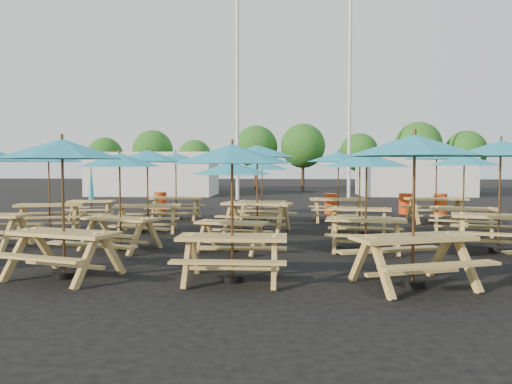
# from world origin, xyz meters

# --- Properties ---
(ground) EXTENTS (120.00, 120.00, 0.00)m
(ground) POSITION_xyz_m (0.00, 0.00, 0.00)
(ground) COLOR black
(ground) RESTS_ON ground
(picnic_unit_2) EXTENTS (2.64, 2.64, 2.40)m
(picnic_unit_2) POSITION_xyz_m (-6.02, -0.04, 2.07)
(picnic_unit_2) COLOR tan
(picnic_unit_2) RESTS_ON ground
(picnic_unit_3) EXTENTS (1.70, 1.51, 2.04)m
(picnic_unit_3) POSITION_xyz_m (-6.06, 3.13, 0.84)
(picnic_unit_3) COLOR tan
(picnic_unit_3) RESTS_ON ground
(picnic_unit_4) EXTENTS (2.62, 2.62, 2.41)m
(picnic_unit_4) POSITION_xyz_m (-2.74, -6.02, 2.08)
(picnic_unit_4) COLOR tan
(picnic_unit_4) RESTS_ON ground
(picnic_unit_5) EXTENTS (2.52, 2.52, 2.24)m
(picnic_unit_5) POSITION_xyz_m (-2.77, -3.15, 1.93)
(picnic_unit_5) COLOR tan
(picnic_unit_5) RESTS_ON ground
(picnic_unit_6) EXTENTS (2.46, 2.46, 2.41)m
(picnic_unit_6) POSITION_xyz_m (-3.01, -0.16, 2.08)
(picnic_unit_6) COLOR tan
(picnic_unit_6) RESTS_ON ground
(picnic_unit_7) EXTENTS (2.17, 2.17, 2.41)m
(picnic_unit_7) POSITION_xyz_m (-3.02, 3.33, 2.08)
(picnic_unit_7) COLOR tan
(picnic_unit_7) RESTS_ON ground
(picnic_unit_8) EXTENTS (2.05, 2.05, 2.31)m
(picnic_unit_8) POSITION_xyz_m (0.18, -6.08, 1.99)
(picnic_unit_8) COLOR tan
(picnic_unit_8) RESTS_ON ground
(picnic_unit_9) EXTENTS (2.15, 2.15, 2.04)m
(picnic_unit_9) POSITION_xyz_m (-0.20, -3.18, 1.76)
(picnic_unit_9) COLOR tan
(picnic_unit_9) RESTS_ON ground
(picnic_unit_10) EXTENTS (2.70, 2.70, 2.56)m
(picnic_unit_10) POSITION_xyz_m (0.13, 0.20, 2.21)
(picnic_unit_10) COLOR tan
(picnic_unit_10) RESTS_ON ground
(picnic_unit_11) EXTENTS (2.05, 2.05, 2.12)m
(picnic_unit_11) POSITION_xyz_m (0.09, 3.08, 1.82)
(picnic_unit_11) COLOR tan
(picnic_unit_11) RESTS_ON ground
(picnic_unit_12) EXTENTS (2.75, 2.75, 2.44)m
(picnic_unit_12) POSITION_xyz_m (3.09, -6.22, 2.11)
(picnic_unit_12) COLOR tan
(picnic_unit_12) RESTS_ON ground
(picnic_unit_13) EXTENTS (2.20, 2.20, 2.23)m
(picnic_unit_13) POSITION_xyz_m (2.82, -2.93, 1.93)
(picnic_unit_13) COLOR tan
(picnic_unit_13) RESTS_ON ground
(picnic_unit_14) EXTENTS (2.29, 2.29, 2.23)m
(picnic_unit_14) POSITION_xyz_m (3.04, -0.12, 1.92)
(picnic_unit_14) COLOR tan
(picnic_unit_14) RESTS_ON ground
(picnic_unit_15) EXTENTS (2.20, 2.20, 2.43)m
(picnic_unit_15) POSITION_xyz_m (2.72, 2.99, 2.10)
(picnic_unit_15) COLOR tan
(picnic_unit_15) RESTS_ON ground
(picnic_unit_17) EXTENTS (2.73, 2.73, 2.51)m
(picnic_unit_17) POSITION_xyz_m (5.75, -2.83, 2.17)
(picnic_unit_17) COLOR tan
(picnic_unit_17) RESTS_ON ground
(picnic_unit_18) EXTENTS (2.49, 2.49, 2.28)m
(picnic_unit_18) POSITION_xyz_m (5.93, 0.06, 1.97)
(picnic_unit_18) COLOR tan
(picnic_unit_18) RESTS_ON ground
(picnic_unit_19) EXTENTS (2.34, 2.34, 2.53)m
(picnic_unit_19) POSITION_xyz_m (6.00, 3.00, 2.18)
(picnic_unit_19) COLOR tan
(picnic_unit_19) RESTS_ON ground
(waste_bin_0) EXTENTS (0.52, 0.52, 0.83)m
(waste_bin_0) POSITION_xyz_m (-4.38, 6.24, 0.41)
(waste_bin_0) COLOR #C6380B
(waste_bin_0) RESTS_ON ground
(waste_bin_1) EXTENTS (0.52, 0.52, 0.83)m
(waste_bin_1) POSITION_xyz_m (2.69, 5.79, 0.41)
(waste_bin_1) COLOR #C6380B
(waste_bin_1) RESTS_ON ground
(waste_bin_2) EXTENTS (0.52, 0.52, 0.83)m
(waste_bin_2) POSITION_xyz_m (5.67, 6.10, 0.41)
(waste_bin_2) COLOR #C6380B
(waste_bin_2) RESTS_ON ground
(waste_bin_3) EXTENTS (0.52, 0.52, 0.83)m
(waste_bin_3) POSITION_xyz_m (7.01, 5.98, 0.41)
(waste_bin_3) COLOR #C6380B
(waste_bin_3) RESTS_ON ground
(mast_0) EXTENTS (0.20, 0.20, 12.00)m
(mast_0) POSITION_xyz_m (-2.00, 14.00, 6.00)
(mast_0) COLOR silver
(mast_0) RESTS_ON ground
(mast_1) EXTENTS (0.20, 0.20, 12.00)m
(mast_1) POSITION_xyz_m (4.50, 16.00, 6.00)
(mast_1) COLOR silver
(mast_1) RESTS_ON ground
(event_tent_0) EXTENTS (8.00, 4.00, 2.80)m
(event_tent_0) POSITION_xyz_m (-8.00, 18.00, 1.40)
(event_tent_0) COLOR silver
(event_tent_0) RESTS_ON ground
(event_tent_1) EXTENTS (7.00, 4.00, 2.60)m
(event_tent_1) POSITION_xyz_m (9.00, 19.00, 1.30)
(event_tent_1) COLOR silver
(event_tent_1) RESTS_ON ground
(tree_0) EXTENTS (2.80, 2.80, 4.24)m
(tree_0) POSITION_xyz_m (-14.07, 25.25, 2.83)
(tree_0) COLOR #382314
(tree_0) RESTS_ON ground
(tree_1) EXTENTS (3.11, 3.11, 4.72)m
(tree_1) POSITION_xyz_m (-9.74, 23.90, 3.15)
(tree_1) COLOR #382314
(tree_1) RESTS_ON ground
(tree_2) EXTENTS (2.59, 2.59, 3.93)m
(tree_2) POSITION_xyz_m (-6.39, 23.65, 2.62)
(tree_2) COLOR #382314
(tree_2) RESTS_ON ground
(tree_3) EXTENTS (3.36, 3.36, 5.09)m
(tree_3) POSITION_xyz_m (-1.75, 24.72, 3.41)
(tree_3) COLOR #382314
(tree_3) RESTS_ON ground
(tree_4) EXTENTS (3.41, 3.41, 5.17)m
(tree_4) POSITION_xyz_m (1.90, 24.26, 3.46)
(tree_4) COLOR #382314
(tree_4) RESTS_ON ground
(tree_5) EXTENTS (2.94, 2.94, 4.45)m
(tree_5) POSITION_xyz_m (6.22, 24.67, 2.97)
(tree_5) COLOR #382314
(tree_5) RESTS_ON ground
(tree_6) EXTENTS (3.38, 3.38, 5.13)m
(tree_6) POSITION_xyz_m (10.23, 22.90, 3.43)
(tree_6) COLOR #382314
(tree_6) RESTS_ON ground
(tree_7) EXTENTS (2.95, 2.95, 4.48)m
(tree_7) POSITION_xyz_m (13.63, 22.92, 2.99)
(tree_7) COLOR #382314
(tree_7) RESTS_ON ground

